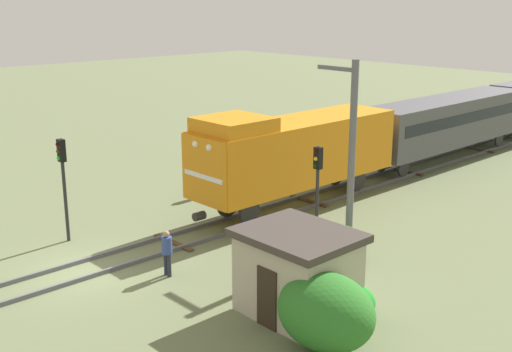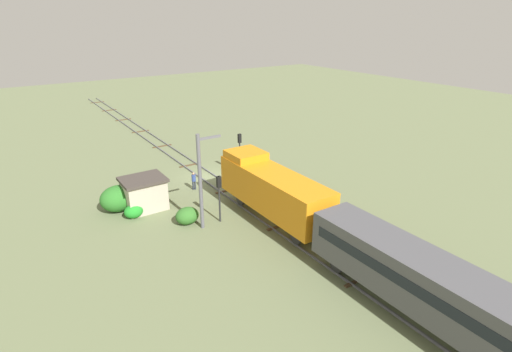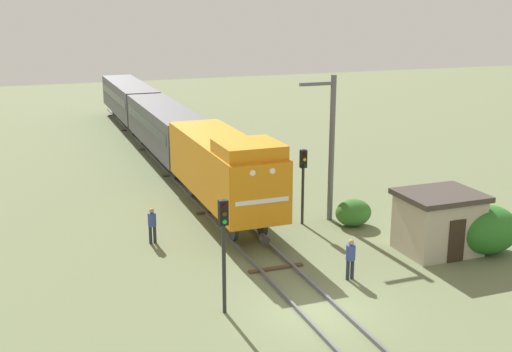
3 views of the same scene
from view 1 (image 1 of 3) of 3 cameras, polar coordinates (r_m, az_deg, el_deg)
ground_plane at (r=24.33m, az=-15.17°, el=-8.21°), size 145.63×145.63×0.00m
railway_track at (r=24.30m, az=-15.18°, el=-8.05°), size 2.40×97.08×0.16m
locomotive at (r=29.80m, az=3.38°, el=2.32°), size 2.90×11.60×4.60m
passenger_car_leading at (r=40.38m, az=16.63°, el=4.82°), size 2.84×14.00×3.66m
traffic_signal_near at (r=26.57m, az=-16.79°, el=0.41°), size 0.32×0.34×4.24m
traffic_signal_mid at (r=26.06m, az=5.49°, el=0.10°), size 0.32×0.34×3.82m
worker_near_track at (r=23.01m, az=-7.92°, el=-6.50°), size 0.38×0.38×1.70m
worker_by_signal at (r=31.85m, az=-4.87°, el=-0.15°), size 0.38×0.38×1.70m
catenary_mast at (r=24.90m, az=8.42°, el=2.29°), size 1.94×0.28×7.39m
relay_hut at (r=20.07m, az=3.71°, el=-8.55°), size 3.50×2.90×2.74m
bush_near at (r=24.49m, az=7.63°, el=-5.92°), size 1.84×1.51×1.34m
bush_mid at (r=20.40m, az=8.57°, el=-10.90°), size 1.51×1.23×1.10m
bush_far at (r=18.49m, az=6.22°, el=-11.88°), size 2.99×2.44×2.17m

